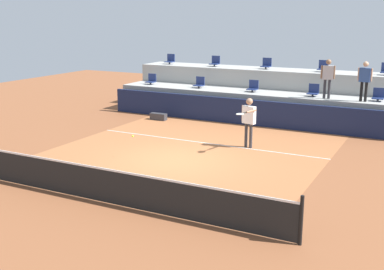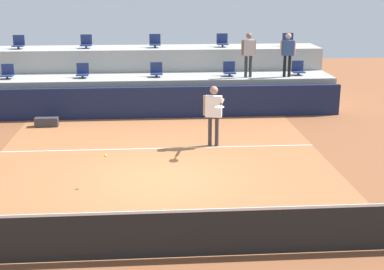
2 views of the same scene
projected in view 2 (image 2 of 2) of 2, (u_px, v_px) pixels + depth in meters
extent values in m
plane|color=brown|center=(161.00, 178.00, 13.32)|extent=(40.00, 40.00, 0.00)
cube|color=#A36038|center=(160.00, 164.00, 14.28)|extent=(9.00, 10.00, 0.01)
cube|color=silver|center=(160.00, 148.00, 15.62)|extent=(9.00, 0.06, 0.00)
cube|color=black|center=(166.00, 235.00, 9.36)|extent=(10.40, 0.01, 0.87)
cube|color=white|center=(165.00, 212.00, 9.24)|extent=(10.40, 0.02, 0.05)
cube|color=#141E42|center=(157.00, 103.00, 18.91)|extent=(13.00, 0.16, 1.10)
cube|color=#9E9E99|center=(157.00, 93.00, 20.14)|extent=(13.00, 1.80, 1.25)
cube|color=#9E9E99|center=(156.00, 73.00, 21.74)|extent=(13.00, 1.80, 2.10)
cylinder|color=#2D2D33|center=(7.00, 78.00, 19.42)|extent=(0.08, 0.08, 0.10)
cube|color=navy|center=(7.00, 76.00, 19.40)|extent=(0.44, 0.40, 0.04)
cube|color=navy|center=(8.00, 69.00, 19.52)|extent=(0.44, 0.04, 0.38)
cylinder|color=#2D2D33|center=(83.00, 77.00, 19.61)|extent=(0.08, 0.08, 0.10)
cube|color=navy|center=(82.00, 75.00, 19.59)|extent=(0.44, 0.40, 0.04)
cube|color=navy|center=(83.00, 68.00, 19.71)|extent=(0.44, 0.04, 0.38)
cylinder|color=#2D2D33|center=(157.00, 76.00, 19.81)|extent=(0.08, 0.08, 0.10)
cube|color=navy|center=(156.00, 74.00, 19.79)|extent=(0.44, 0.40, 0.04)
cube|color=navy|center=(156.00, 67.00, 19.90)|extent=(0.44, 0.04, 0.38)
cylinder|color=#2D2D33|center=(230.00, 75.00, 20.00)|extent=(0.08, 0.08, 0.10)
cube|color=navy|center=(230.00, 73.00, 19.98)|extent=(0.44, 0.40, 0.04)
cube|color=navy|center=(229.00, 66.00, 20.09)|extent=(0.44, 0.04, 0.38)
cylinder|color=#2D2D33|center=(298.00, 74.00, 20.19)|extent=(0.08, 0.08, 0.10)
cube|color=navy|center=(298.00, 72.00, 20.17)|extent=(0.44, 0.40, 0.04)
cube|color=navy|center=(298.00, 66.00, 20.28)|extent=(0.44, 0.04, 0.38)
cylinder|color=#2D2D33|center=(18.00, 48.00, 20.91)|extent=(0.08, 0.08, 0.10)
cube|color=navy|center=(18.00, 46.00, 20.89)|extent=(0.44, 0.40, 0.04)
cube|color=navy|center=(19.00, 40.00, 21.01)|extent=(0.44, 0.04, 0.38)
cylinder|color=#2D2D33|center=(86.00, 47.00, 21.10)|extent=(0.08, 0.08, 0.10)
cube|color=navy|center=(86.00, 45.00, 21.08)|extent=(0.44, 0.40, 0.04)
cube|color=navy|center=(86.00, 39.00, 21.19)|extent=(0.44, 0.04, 0.38)
cylinder|color=#2D2D33|center=(155.00, 46.00, 21.29)|extent=(0.08, 0.08, 0.10)
cube|color=navy|center=(155.00, 45.00, 21.27)|extent=(0.44, 0.40, 0.04)
cube|color=navy|center=(155.00, 39.00, 21.39)|extent=(0.44, 0.04, 0.38)
cylinder|color=#2D2D33|center=(223.00, 46.00, 21.48)|extent=(0.08, 0.08, 0.10)
cube|color=navy|center=(223.00, 44.00, 21.47)|extent=(0.44, 0.40, 0.04)
cube|color=navy|center=(222.00, 38.00, 21.58)|extent=(0.44, 0.04, 0.38)
cylinder|color=#2D2D33|center=(289.00, 45.00, 21.68)|extent=(0.08, 0.08, 0.10)
cube|color=navy|center=(289.00, 43.00, 21.66)|extent=(0.44, 0.40, 0.04)
cube|color=navy|center=(288.00, 38.00, 21.77)|extent=(0.44, 0.04, 0.38)
cylinder|color=#2D2D33|center=(210.00, 131.00, 15.79)|extent=(0.13, 0.13, 0.87)
cylinder|color=#2D2D33|center=(217.00, 131.00, 15.75)|extent=(0.13, 0.13, 0.87)
cube|color=white|center=(214.00, 106.00, 15.56)|extent=(0.50, 0.29, 0.62)
sphere|color=#A87A5B|center=(214.00, 90.00, 15.43)|extent=(0.29, 0.29, 0.24)
cylinder|color=#A87A5B|center=(204.00, 105.00, 15.60)|extent=(0.08, 0.08, 0.58)
cylinder|color=#A87A5B|center=(222.00, 102.00, 15.20)|extent=(0.20, 0.55, 0.07)
cylinder|color=black|center=(221.00, 105.00, 14.84)|extent=(0.10, 0.26, 0.04)
ellipsoid|color=silver|center=(219.00, 107.00, 14.58)|extent=(0.33, 0.37, 0.03)
cylinder|color=#2D2D33|center=(246.00, 67.00, 19.64)|extent=(0.13, 0.13, 0.79)
cylinder|color=#2D2D33|center=(250.00, 66.00, 19.69)|extent=(0.13, 0.13, 0.79)
cube|color=#B2B2B7|center=(249.00, 48.00, 19.47)|extent=(0.46, 0.27, 0.56)
sphere|color=#846047|center=(249.00, 36.00, 19.36)|extent=(0.26, 0.26, 0.21)
cylinder|color=#846047|center=(242.00, 48.00, 19.40)|extent=(0.08, 0.08, 0.53)
cylinder|color=#846047|center=(255.00, 47.00, 19.54)|extent=(0.08, 0.08, 0.53)
cylinder|color=black|center=(285.00, 66.00, 19.77)|extent=(0.12, 0.12, 0.78)
cylinder|color=black|center=(289.00, 66.00, 19.77)|extent=(0.12, 0.12, 0.78)
cube|color=#2D4C8C|center=(288.00, 48.00, 19.58)|extent=(0.43, 0.21, 0.55)
sphere|color=tan|center=(288.00, 36.00, 19.47)|extent=(0.23, 0.23, 0.21)
cylinder|color=tan|center=(281.00, 47.00, 19.58)|extent=(0.07, 0.07, 0.52)
cylinder|color=tan|center=(295.00, 47.00, 19.58)|extent=(0.07, 0.07, 0.52)
sphere|color=#CCE033|center=(106.00, 156.00, 12.60)|extent=(0.07, 0.07, 0.07)
cube|color=#333338|center=(47.00, 122.00, 17.91)|extent=(0.76, 0.28, 0.30)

